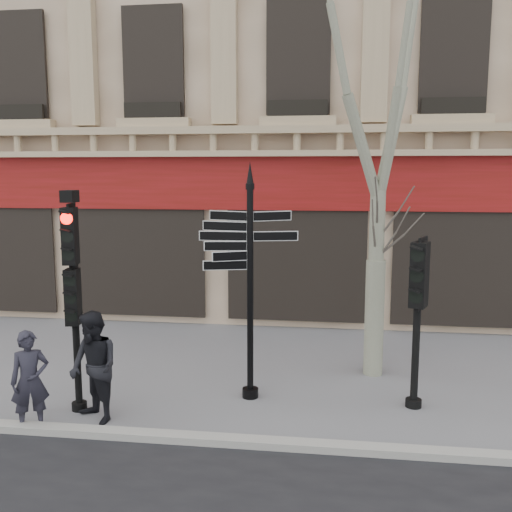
# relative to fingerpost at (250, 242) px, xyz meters

# --- Properties ---
(ground) EXTENTS (80.00, 80.00, 0.00)m
(ground) POSITION_rel_fingerpost_xyz_m (0.49, -0.37, -2.71)
(ground) COLOR slate
(ground) RESTS_ON ground
(kerb) EXTENTS (80.00, 0.25, 0.12)m
(kerb) POSITION_rel_fingerpost_xyz_m (0.49, -1.77, -2.65)
(kerb) COLOR #989690
(kerb) RESTS_ON ground
(building) EXTENTS (28.00, 15.52, 18.00)m
(building) POSITION_rel_fingerpost_xyz_m (0.49, 12.11, 6.28)
(building) COLOR tan
(building) RESTS_ON ground
(fingerpost) EXTENTS (1.81, 1.81, 4.04)m
(fingerpost) POSITION_rel_fingerpost_xyz_m (0.00, 0.00, 0.00)
(fingerpost) COLOR black
(fingerpost) RESTS_ON ground
(traffic_signal_main) EXTENTS (0.44, 0.35, 3.59)m
(traffic_signal_main) POSITION_rel_fingerpost_xyz_m (-2.70, -0.90, -0.45)
(traffic_signal_main) COLOR black
(traffic_signal_main) RESTS_ON ground
(traffic_signal_secondary) EXTENTS (0.55, 0.48, 2.77)m
(traffic_signal_secondary) POSITION_rel_fingerpost_xyz_m (2.75, -0.04, -0.78)
(traffic_signal_secondary) COLOR black
(traffic_signal_secondary) RESTS_ON ground
(plane_tree) EXTENTS (3.24, 3.24, 8.60)m
(plane_tree) POSITION_rel_fingerpost_xyz_m (2.18, 1.46, 3.32)
(plane_tree) COLOR gray
(plane_tree) RESTS_ON ground
(pedestrian_a) EXTENTS (0.67, 0.60, 1.53)m
(pedestrian_a) POSITION_rel_fingerpost_xyz_m (-3.10, -1.67, -1.95)
(pedestrian_a) COLOR black
(pedestrian_a) RESTS_ON ground
(pedestrian_b) EXTENTS (1.08, 1.04, 1.75)m
(pedestrian_b) POSITION_rel_fingerpost_xyz_m (-2.26, -1.27, -1.84)
(pedestrian_b) COLOR black
(pedestrian_b) RESTS_ON ground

